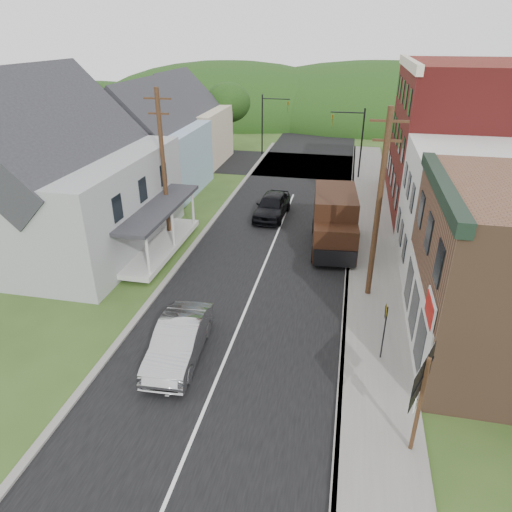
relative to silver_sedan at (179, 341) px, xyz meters
The scene contains 24 objects.
ground 3.49m from the silver_sedan, 58.27° to the left, with size 120.00×120.00×0.00m, color #2D4719.
road 13.04m from the silver_sedan, 82.10° to the left, with size 9.00×90.00×0.02m, color black.
cross_road 29.96m from the silver_sedan, 86.58° to the left, with size 60.00×9.00×0.02m, color black.
sidewalk_right 13.35m from the silver_sedan, 54.78° to the left, with size 2.80×55.00×0.15m, color slate.
curb_right 12.62m from the silver_sedan, 59.80° to the left, with size 0.20×55.00×0.15m, color slate.
curb_left 11.29m from the silver_sedan, 104.72° to the left, with size 0.30×55.00×0.12m, color slate.
storefront_white 16.89m from the silver_sedan, 38.45° to the left, with size 8.00×7.00×6.50m, color silver.
storefront_red 24.18m from the silver_sedan, 56.66° to the left, with size 8.00×12.00×10.00m, color maroon.
house_gray 13.97m from the silver_sedan, 138.95° to the left, with size 10.20×12.24×8.35m.
house_blue 22.11m from the silver_sedan, 114.85° to the left, with size 7.14×8.16×7.28m.
house_cream 30.62m from the silver_sedan, 108.58° to the left, with size 7.14×8.16×7.28m.
utility_pole_right 10.51m from the silver_sedan, 40.87° to the left, with size 1.60×0.26×9.00m.
utility_pole_left 12.48m from the silver_sedan, 113.39° to the left, with size 1.60×0.26×9.00m.
traffic_signal_right 27.25m from the silver_sedan, 77.00° to the left, with size 2.87×0.20×6.00m.
traffic_signal_left 33.62m from the silver_sedan, 94.30° to the left, with size 2.87×0.20×6.00m.
tree_left_b 21.68m from the silver_sedan, 135.60° to the left, with size 4.80×4.80×6.94m.
tree_left_c 29.10m from the silver_sedan, 126.94° to the left, with size 5.80×5.80×8.41m.
tree_left_d 35.86m from the silver_sedan, 101.68° to the left, with size 4.80×4.80×6.94m.
forested_ridge 57.93m from the silver_sedan, 88.23° to the left, with size 90.00×30.00×16.00m, color black.
silver_sedan is the anchor object (origin of this frame).
dark_sedan 15.85m from the silver_sedan, 86.60° to the left, with size 1.97×4.89×1.66m, color black.
delivery_van 12.82m from the silver_sedan, 65.16° to the left, with size 2.89×6.13×3.33m.
route_sign_cluster 9.15m from the silver_sedan, 18.51° to the right, with size 0.85×1.87×3.50m.
warning_sign 7.99m from the silver_sedan, 10.43° to the left, with size 0.10×0.69×2.50m.
Camera 1 is at (4.15, -16.54, 11.78)m, focal length 32.00 mm.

